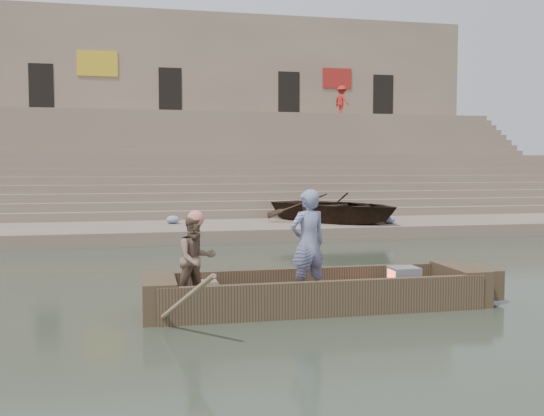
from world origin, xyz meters
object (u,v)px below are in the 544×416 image
object	(u,v)px
standing_man	(308,243)
rowing_man	(196,259)
pedestrian	(342,101)
main_rowboat	(317,301)
beached_rowboat	(335,207)
television	(403,279)

from	to	relation	value
standing_man	rowing_man	distance (m)	1.81
standing_man	pedestrian	distance (m)	26.71
main_rowboat	rowing_man	bearing A→B (deg)	-175.00
standing_man	beached_rowboat	distance (m)	11.15
standing_man	rowing_man	bearing A→B (deg)	-12.49
standing_man	rowing_man	world-z (taller)	standing_man
standing_man	television	bearing A→B (deg)	168.46
standing_man	television	distance (m)	1.83
main_rowboat	standing_man	size ratio (longest dim) A/B	2.89
rowing_man	television	bearing A→B (deg)	-18.58
rowing_man	main_rowboat	bearing A→B (deg)	-16.43
rowing_man	standing_man	bearing A→B (deg)	-19.04
rowing_man	television	xyz separation A→B (m)	(3.50, 0.17, -0.48)
rowing_man	pedestrian	distance (m)	27.46
television	beached_rowboat	xyz separation A→B (m)	(2.19, 10.35, 0.48)
standing_man	pedestrian	world-z (taller)	pedestrian
rowing_man	television	size ratio (longest dim) A/B	2.95
standing_man	pedestrian	size ratio (longest dim) A/B	1.00
main_rowboat	pedestrian	bearing A→B (deg)	70.46
beached_rowboat	main_rowboat	bearing A→B (deg)	-143.94
main_rowboat	rowing_man	distance (m)	2.15
standing_man	beached_rowboat	bearing A→B (deg)	-125.31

